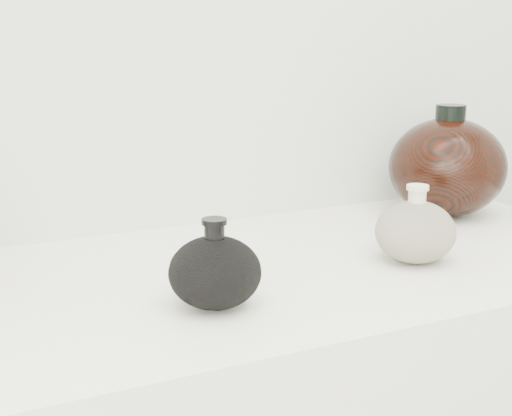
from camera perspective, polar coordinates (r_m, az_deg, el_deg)
name	(u,v)px	position (r m, az deg, el deg)	size (l,w,h in m)	color
black_gourd_vase	(215,272)	(0.82, -3.30, -5.10)	(0.12, 0.12, 0.11)	black
cream_gourd_vase	(415,231)	(1.00, 12.63, -1.82)	(0.14, 0.14, 0.11)	beige
right_round_pot	(447,167)	(1.26, 15.05, 3.22)	(0.22, 0.22, 0.19)	black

